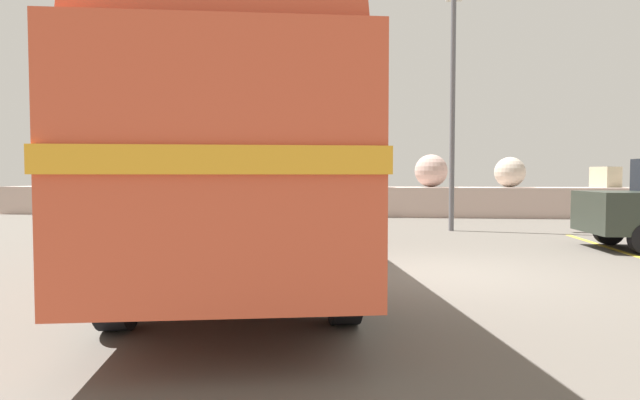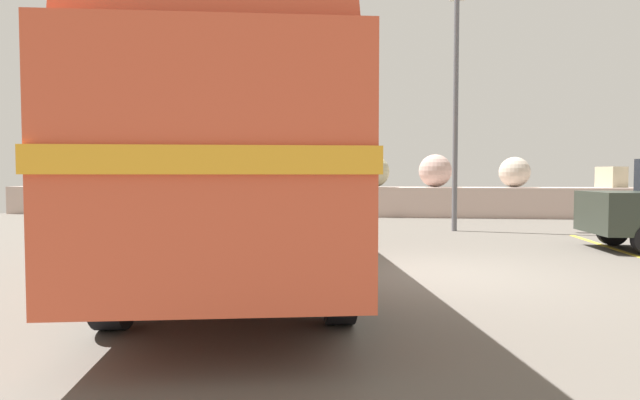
# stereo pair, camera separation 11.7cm
# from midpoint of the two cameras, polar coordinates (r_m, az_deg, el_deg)

# --- Properties ---
(ground) EXTENTS (32.00, 26.00, 0.02)m
(ground) POSITION_cam_midpoint_polar(r_m,az_deg,el_deg) (8.33, 12.89, -7.87)
(ground) COLOR #5A544D
(breakwater) EXTENTS (31.36, 2.13, 2.33)m
(breakwater) POSITION_cam_midpoint_polar(r_m,az_deg,el_deg) (19.96, 8.30, 0.38)
(breakwater) COLOR #BEA59A
(breakwater) RESTS_ON ground
(vintage_coach) EXTENTS (4.12, 8.89, 3.70)m
(vintage_coach) POSITION_cam_midpoint_polar(r_m,az_deg,el_deg) (7.88, -7.81, 6.48)
(vintage_coach) COLOR black
(vintage_coach) RESTS_ON ground
(lamp_post) EXTENTS (0.44, 0.80, 6.62)m
(lamp_post) POSITION_cam_midpoint_polar(r_m,az_deg,el_deg) (15.00, 14.73, 10.98)
(lamp_post) COLOR #5B5B60
(lamp_post) RESTS_ON ground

